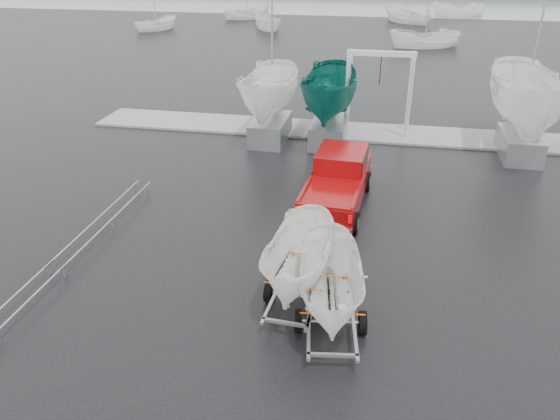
# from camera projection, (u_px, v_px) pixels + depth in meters

# --- Properties ---
(ground_plane) EXTENTS (120.00, 120.00, 0.00)m
(ground_plane) POSITION_uv_depth(u_px,v_px,m) (369.00, 271.00, 16.28)
(ground_plane) COLOR black
(ground_plane) RESTS_ON ground
(dock) EXTENTS (30.00, 3.00, 0.12)m
(dock) POSITION_uv_depth(u_px,v_px,m) (382.00, 133.00, 27.67)
(dock) COLOR #969690
(dock) RESTS_ON ground
(pickup_truck) EXTENTS (2.36, 5.77, 1.88)m
(pickup_truck) POSITION_uv_depth(u_px,v_px,m) (338.00, 180.00, 20.00)
(pickup_truck) COLOR maroon
(pickup_truck) RESTS_ON ground
(trailer_hitched) EXTENTS (1.81, 3.67, 4.80)m
(trailer_hitched) POSITION_uv_depth(u_px,v_px,m) (301.00, 216.00, 13.80)
(trailer_hitched) COLOR #999CA2
(trailer_hitched) RESTS_ON ground
(trailer_parked) EXTENTS (1.86, 3.73, 4.75)m
(trailer_parked) POSITION_uv_depth(u_px,v_px,m) (334.00, 239.00, 12.82)
(trailer_parked) COLOR #999CA2
(trailer_parked) RESTS_ON ground
(boat_hoist) EXTENTS (3.30, 2.18, 4.12)m
(boat_hoist) POSITION_uv_depth(u_px,v_px,m) (379.00, 81.00, 26.56)
(boat_hoist) COLOR silver
(boat_hoist) RESTS_ON ground
(keelboat_0) EXTENTS (2.45, 3.20, 10.62)m
(keelboat_0) POSITION_uv_depth(u_px,v_px,m) (270.00, 60.00, 25.13)
(keelboat_0) COLOR #999CA2
(keelboat_0) RESTS_ON ground
(keelboat_1) EXTENTS (2.49, 3.20, 7.73)m
(keelboat_1) POSITION_uv_depth(u_px,v_px,m) (332.00, 60.00, 24.78)
(keelboat_1) COLOR #999CA2
(keelboat_1) RESTS_ON ground
(keelboat_2) EXTENTS (2.95, 3.20, 11.13)m
(keelboat_2) POSITION_uv_depth(u_px,v_px,m) (538.00, 51.00, 22.79)
(keelboat_2) COLOR #999CA2
(keelboat_2) RESTS_ON ground
(mast_rack_0) EXTENTS (0.56, 6.50, 0.06)m
(mast_rack_0) POSITION_uv_depth(u_px,v_px,m) (105.00, 219.00, 18.56)
(mast_rack_0) COLOR #999CA2
(mast_rack_0) RESTS_ON ground
(moored_boat_0) EXTENTS (2.86, 2.89, 10.81)m
(moored_boat_0) POSITION_uv_depth(u_px,v_px,m) (157.00, 30.00, 59.22)
(moored_boat_0) COLOR white
(moored_boat_0) RESTS_ON ground
(moored_boat_1) EXTENTS (3.81, 3.81, 11.53)m
(moored_boat_1) POSITION_uv_depth(u_px,v_px,m) (406.00, 23.00, 64.38)
(moored_boat_1) COLOR white
(moored_boat_1) RESTS_ON ground
(moored_boat_2) EXTENTS (3.27, 3.23, 11.36)m
(moored_boat_2) POSITION_uv_depth(u_px,v_px,m) (424.00, 47.00, 49.80)
(moored_boat_2) COLOR white
(moored_boat_2) RESTS_ON ground
(moored_boat_4) EXTENTS (3.22, 3.21, 11.02)m
(moored_boat_4) POSITION_uv_depth(u_px,v_px,m) (247.00, 19.00, 67.40)
(moored_boat_4) COLOR white
(moored_boat_4) RESTS_ON ground
(moored_boat_5) EXTENTS (3.10, 3.05, 11.43)m
(moored_boat_5) POSITION_uv_depth(u_px,v_px,m) (457.00, 16.00, 70.16)
(moored_boat_5) COLOR white
(moored_boat_5) RESTS_ON ground
(moored_boat_7) EXTENTS (3.13, 3.16, 11.11)m
(moored_boat_7) POSITION_uv_depth(u_px,v_px,m) (268.00, 29.00, 59.76)
(moored_boat_7) COLOR white
(moored_boat_7) RESTS_ON ground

